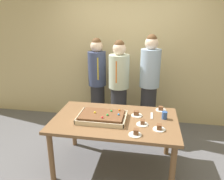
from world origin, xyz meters
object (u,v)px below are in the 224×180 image
object	(u,v)px
plated_slice_near_right	(142,123)
person_serving_front	(97,81)
plated_slice_near_left	(159,128)
plated_slice_far_left	(137,114)
cake_server_utensil	(152,116)
plated_slice_center_front	(161,109)
party_table	(115,125)
plated_slice_far_right	(136,133)
drink_cup_nearest	(165,115)
person_striped_tie_right	(149,85)
sheet_cake	(102,117)
person_green_shirt_behind	(119,87)

from	to	relation	value
plated_slice_near_right	person_serving_front	size ratio (longest dim) A/B	0.09
plated_slice_near_left	plated_slice_far_left	xyz separation A→B (m)	(-0.29, 0.34, -0.00)
cake_server_utensil	person_serving_front	size ratio (longest dim) A/B	0.12
plated_slice_far_left	plated_slice_center_front	size ratio (longest dim) A/B	1.00
cake_server_utensil	plated_slice_far_left	bearing A→B (deg)	-172.02
plated_slice_center_front	plated_slice_near_right	bearing A→B (deg)	-116.68
person_serving_front	plated_slice_near_right	bearing A→B (deg)	17.95
party_table	plated_slice_near_left	bearing A→B (deg)	-18.84
party_table	plated_slice_far_left	distance (m)	0.33
plated_slice_far_right	plated_slice_center_front	distance (m)	0.81
drink_cup_nearest	plated_slice_center_front	bearing A→B (deg)	97.97
person_striped_tie_right	plated_slice_far_left	bearing A→B (deg)	19.29
plated_slice_near_right	plated_slice_far_left	xyz separation A→B (m)	(-0.09, 0.25, 0.00)
party_table	drink_cup_nearest	distance (m)	0.67
plated_slice_center_front	plated_slice_far_left	bearing A→B (deg)	-144.78
plated_slice_far_right	person_striped_tie_right	size ratio (longest dim) A/B	0.09
plated_slice_near_left	party_table	bearing A→B (deg)	161.16
plated_slice_far_left	person_serving_front	bearing A→B (deg)	127.09
plated_slice_center_front	person_striped_tie_right	world-z (taller)	person_striped_tie_right
plated_slice_far_left	cake_server_utensil	bearing A→B (deg)	7.98
plated_slice_center_front	person_serving_front	world-z (taller)	person_serving_front
sheet_cake	plated_slice_center_front	world-z (taller)	sheet_cake
plated_slice_near_left	person_green_shirt_behind	size ratio (longest dim) A/B	0.09
plated_slice_far_left	person_striped_tie_right	size ratio (longest dim) A/B	0.09
sheet_cake	plated_slice_near_right	bearing A→B (deg)	-5.68
sheet_cake	person_serving_front	bearing A→B (deg)	106.44
plated_slice_center_front	person_serving_front	xyz separation A→B (m)	(-1.14, 0.84, 0.12)
sheet_cake	plated_slice_far_right	distance (m)	0.56
sheet_cake	plated_slice_near_right	distance (m)	0.53
plated_slice_near_right	person_green_shirt_behind	world-z (taller)	person_green_shirt_behind
plated_slice_near_left	plated_slice_center_front	world-z (taller)	plated_slice_near_left
plated_slice_far_right	cake_server_utensil	distance (m)	0.57
sheet_cake	plated_slice_center_front	distance (m)	0.88
plated_slice_far_right	person_striped_tie_right	bearing A→B (deg)	84.86
cake_server_utensil	person_striped_tie_right	xyz separation A→B (m)	(-0.06, 0.83, 0.18)
sheet_cake	plated_slice_far_left	xyz separation A→B (m)	(0.44, 0.19, -0.02)
plated_slice_far_left	cake_server_utensil	xyz separation A→B (m)	(0.20, 0.03, -0.02)
person_striped_tie_right	plated_slice_center_front	bearing A→B (deg)	45.47
cake_server_utensil	person_striped_tie_right	size ratio (longest dim) A/B	0.11
person_green_shirt_behind	cake_server_utensil	bearing A→B (deg)	39.21
plated_slice_near_left	cake_server_utensil	distance (m)	0.38
plated_slice_far_right	cake_server_utensil	world-z (taller)	plated_slice_far_right
plated_slice_near_right	plated_slice_far_right	bearing A→B (deg)	-103.98
plated_slice_near_left	person_serving_front	xyz separation A→B (m)	(-1.10, 1.41, 0.12)
plated_slice_near_right	person_striped_tie_right	xyz separation A→B (m)	(0.06, 1.10, 0.17)
person_serving_front	plated_slice_far_left	bearing A→B (deg)	20.68
party_table	plated_slice_near_right	distance (m)	0.39
plated_slice_far_right	plated_slice_center_front	bearing A→B (deg)	67.61
plated_slice_near_right	plated_slice_far_right	distance (m)	0.27
plated_slice_near_right	plated_slice_near_left	bearing A→B (deg)	-25.98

